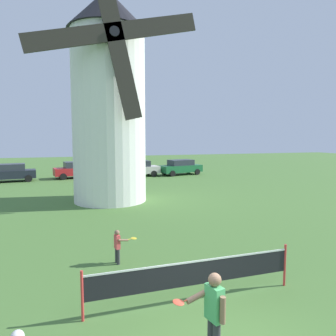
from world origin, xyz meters
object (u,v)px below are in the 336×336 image
parked_car_black (12,172)px  parked_car_red (78,169)px  parked_car_green (181,167)px  player_near (213,311)px  windmill (109,95)px  parked_car_cream (137,168)px  tennis_net (195,273)px  player_far (118,244)px

parked_car_black → parked_car_red: (5.59, 0.81, 0.00)m
parked_car_green → player_near: bearing=-109.2°
windmill → parked_car_green: (8.69, 11.10, -5.52)m
player_near → parked_car_cream: (4.17, 25.31, -0.06)m
tennis_net → player_near: bearing=-103.1°
parked_car_green → player_far: bearing=-115.2°
player_near → parked_car_black: bearing=105.5°
tennis_net → player_near: player_near is taller
player_far → parked_car_red: bearing=91.3°
player_far → parked_car_green: (9.74, 20.66, 0.21)m
tennis_net → player_far: tennis_net is taller
player_near → player_far: (-0.92, 4.60, -0.27)m
player_near → player_far: player_near is taller
tennis_net → player_near: size_ratio=3.34×
tennis_net → parked_car_green: bearing=70.3°
windmill → parked_car_green: size_ratio=2.93×
parked_car_green → tennis_net: bearing=-109.7°
player_far → parked_car_cream: parked_car_cream is taller
parked_car_cream → parked_car_red: bearing=173.2°
parked_car_red → parked_car_cream: bearing=-6.8°
player_far → parked_car_black: parked_car_black is taller
windmill → parked_car_red: windmill is taller
player_near → parked_car_green: bearing=70.8°
parked_car_red → player_near: bearing=-86.9°
windmill → player_far: size_ratio=12.90×
tennis_net → parked_car_red: 24.21m
tennis_net → parked_car_cream: size_ratio=1.13×
parked_car_black → windmill: bearing=-57.1°
windmill → parked_car_black: 14.22m
parked_car_red → parked_car_green: (10.23, -0.71, 0.00)m
parked_car_red → parked_car_green: bearing=-4.0°
tennis_net → player_near: 1.89m
parked_car_black → parked_car_red: bearing=8.3°
tennis_net → parked_car_cream: (3.74, 23.47, 0.13)m
player_far → parked_car_red: size_ratio=0.23×
parked_car_black → parked_car_green: (15.81, 0.10, 0.00)m
windmill → player_near: 15.18m
parked_car_cream → windmill: bearing=-110.0°
tennis_net → player_far: bearing=116.1°
player_near → parked_car_cream: parked_car_cream is taller
player_far → parked_car_green: parked_car_green is taller
parked_car_black → parked_car_green: 15.81m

